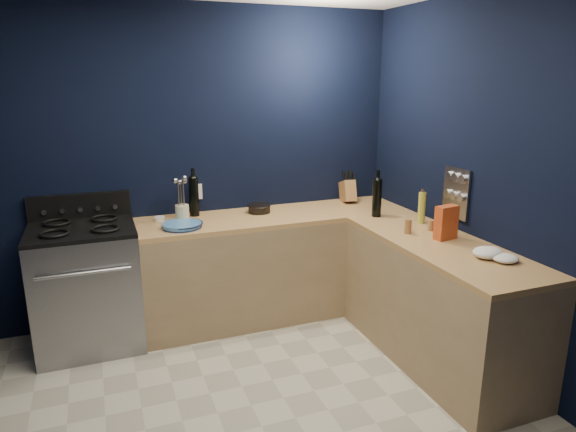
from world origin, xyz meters
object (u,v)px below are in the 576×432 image
gas_range (88,289)px  plate_stack (182,225)px  utensil_crock (182,213)px  crouton_bag (446,223)px  knife_block (348,192)px

gas_range → plate_stack: (0.72, -0.11, 0.46)m
utensil_crock → crouton_bag: 2.03m
gas_range → utensil_crock: utensil_crock is taller
gas_range → crouton_bag: bearing=-23.5°
utensil_crock → knife_block: 1.55m
utensil_crock → knife_block: (1.55, 0.13, 0.03)m
utensil_crock → crouton_bag: crouton_bag is taller
crouton_bag → utensil_crock: bearing=136.9°
crouton_bag → knife_block: bearing=87.0°
utensil_crock → plate_stack: bearing=-101.6°
knife_block → crouton_bag: size_ratio=0.80×
plate_stack → utensil_crock: (0.04, 0.17, 0.05)m
gas_range → plate_stack: 0.86m
gas_range → utensil_crock: 0.92m
utensil_crock → knife_block: size_ratio=0.70×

